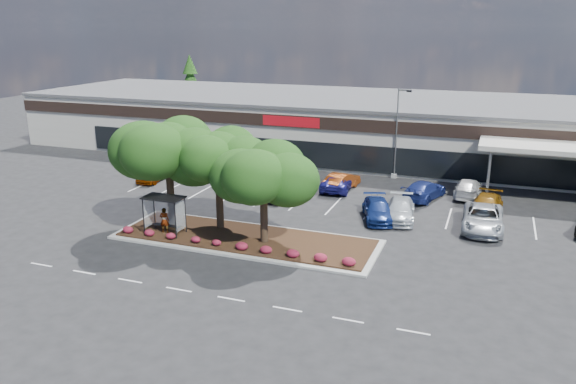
% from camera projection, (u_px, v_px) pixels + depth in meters
% --- Properties ---
extents(ground, '(160.00, 160.00, 0.00)m').
position_uv_depth(ground, '(248.00, 268.00, 33.73)').
color(ground, black).
rests_on(ground, ground).
extents(retail_store, '(80.40, 25.20, 6.25)m').
position_uv_depth(retail_store, '(372.00, 125.00, 63.27)').
color(retail_store, beige).
rests_on(retail_store, ground).
extents(landscape_island, '(18.00, 6.00, 0.26)m').
position_uv_depth(landscape_island, '(246.00, 239.00, 37.95)').
color(landscape_island, '#A6A7A1').
rests_on(landscape_island, ground).
extents(lane_markings, '(33.12, 20.06, 0.01)m').
position_uv_depth(lane_markings, '(302.00, 215.00, 43.14)').
color(lane_markings, silver).
rests_on(lane_markings, ground).
extents(shrub_row, '(17.00, 0.80, 0.50)m').
position_uv_depth(shrub_row, '(232.00, 244.00, 35.96)').
color(shrub_row, maroon).
rests_on(shrub_row, landscape_island).
extents(bus_shelter, '(2.75, 1.55, 2.59)m').
position_uv_depth(bus_shelter, '(165.00, 204.00, 38.22)').
color(bus_shelter, black).
rests_on(bus_shelter, landscape_island).
extents(island_tree_west, '(7.20, 7.20, 7.89)m').
position_uv_depth(island_tree_west, '(169.00, 171.00, 39.24)').
color(island_tree_west, '#0C380C').
rests_on(island_tree_west, landscape_island).
extents(island_tree_mid, '(6.60, 6.60, 7.32)m').
position_uv_depth(island_tree_mid, '(219.00, 177.00, 38.78)').
color(island_tree_mid, '#0C380C').
rests_on(island_tree_mid, landscape_island).
extents(island_tree_east, '(5.80, 5.80, 6.50)m').
position_uv_depth(island_tree_east, '(264.00, 194.00, 36.22)').
color(island_tree_east, '#0C380C').
rests_on(island_tree_east, landscape_island).
extents(conifer_north_west, '(4.40, 4.40, 10.00)m').
position_uv_depth(conifer_north_west, '(191.00, 88.00, 83.63)').
color(conifer_north_west, '#0C380C').
rests_on(conifer_north_west, ground).
extents(person_waiting, '(0.73, 0.57, 1.79)m').
position_uv_depth(person_waiting, '(164.00, 220.00, 38.46)').
color(person_waiting, '#594C47').
rests_on(person_waiting, landscape_island).
extents(light_pole, '(1.41, 0.78, 8.47)m').
position_uv_depth(light_pole, '(397.00, 139.00, 52.59)').
color(light_pole, '#A6A7A1').
rests_on(light_pole, ground).
extents(car_0, '(2.16, 4.66, 1.55)m').
position_uv_depth(car_0, '(154.00, 173.00, 52.43)').
color(car_0, '#802F03').
rests_on(car_0, ground).
extents(car_1, '(2.11, 4.85, 1.63)m').
position_uv_depth(car_1, '(247.00, 179.00, 49.97)').
color(car_1, black).
rests_on(car_1, ground).
extents(car_2, '(3.10, 4.65, 1.47)m').
position_uv_depth(car_2, '(259.00, 188.00, 47.51)').
color(car_2, navy).
rests_on(car_2, ground).
extents(car_3, '(2.11, 4.40, 1.39)m').
position_uv_depth(car_3, '(283.00, 191.00, 46.84)').
color(car_3, '#505157').
rests_on(car_3, ground).
extents(car_4, '(3.54, 5.41, 1.46)m').
position_uv_depth(car_4, '(378.00, 210.00, 41.93)').
color(car_4, navy).
rests_on(car_4, ground).
extents(car_5, '(2.73, 5.32, 1.48)m').
position_uv_depth(car_5, '(400.00, 210.00, 41.95)').
color(car_5, '#B2BABF').
rests_on(car_5, ground).
extents(car_6, '(2.66, 5.48, 1.54)m').
position_uv_depth(car_6, '(486.00, 206.00, 42.70)').
color(car_6, brown).
rests_on(car_6, ground).
extents(car_7, '(2.92, 6.08, 1.67)m').
position_uv_depth(car_7, '(483.00, 218.00, 39.81)').
color(car_7, '#A3A9AF').
rests_on(car_7, ground).
extents(car_9, '(2.13, 4.33, 1.37)m').
position_uv_depth(car_9, '(228.00, 165.00, 55.55)').
color(car_9, silver).
rests_on(car_9, ground).
extents(car_10, '(2.70, 5.25, 1.42)m').
position_uv_depth(car_10, '(280.00, 167.00, 54.93)').
color(car_10, '#174F21').
rests_on(car_10, ground).
extents(car_11, '(1.70, 4.66, 1.52)m').
position_uv_depth(car_11, '(274.00, 171.00, 53.08)').
color(car_11, black).
rests_on(car_11, ground).
extents(car_12, '(2.54, 4.85, 1.52)m').
position_uv_depth(car_12, '(342.00, 181.00, 49.59)').
color(car_12, maroon).
rests_on(car_12, ground).
extents(car_13, '(2.63, 5.29, 1.44)m').
position_uv_depth(car_13, '(338.00, 182.00, 49.45)').
color(car_13, navy).
rests_on(car_13, ground).
extents(car_14, '(3.58, 5.73, 1.55)m').
position_uv_depth(car_14, '(424.00, 190.00, 46.85)').
color(car_14, navy).
rests_on(car_14, ground).
extents(car_15, '(2.24, 5.22, 1.50)m').
position_uv_depth(car_15, '(468.00, 188.00, 47.55)').
color(car_15, silver).
rests_on(car_15, ground).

